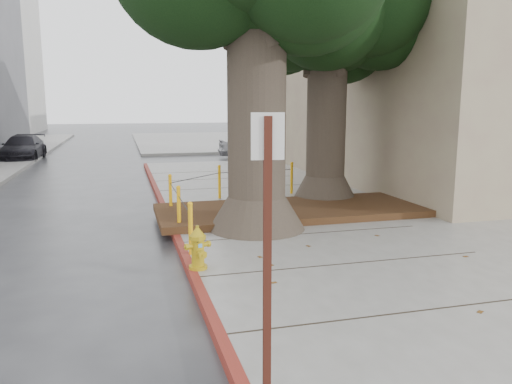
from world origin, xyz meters
TOP-DOWN VIEW (x-y plane):
  - ground at (0.00, 0.00)m, footprint 140.00×140.00m
  - sidewalk_main at (6.00, 2.50)m, footprint 16.00×26.00m
  - sidewalk_far at (6.00, 30.00)m, footprint 16.00×20.00m
  - curb_red at (-2.00, 2.50)m, footprint 0.14×26.00m
  - planter_bed at (0.90, 3.90)m, footprint 6.40×2.60m
  - building_corner at (10.00, 8.50)m, footprint 12.00×13.00m
  - building_side_white at (16.00, 26.00)m, footprint 10.00×10.00m
  - building_side_grey at (22.00, 32.00)m, footprint 12.00×14.00m
  - tree_far at (2.64, 5.32)m, footprint 4.50×3.80m
  - bollard_ring at (-0.87, 4.38)m, footprint 3.79×5.39m
  - fire_hydrant at (-1.90, 0.38)m, footprint 0.38×0.37m
  - signpost at (-1.95, -3.68)m, footprint 0.25×0.07m
  - car_silver at (3.82, 17.87)m, footprint 4.05×1.82m
  - car_red at (9.13, 17.27)m, footprint 3.97×1.52m
  - car_dark at (-7.76, 19.85)m, footprint 1.89×4.31m

SIDE VIEW (x-z plane):
  - ground at x=0.00m, z-range 0.00..0.00m
  - sidewalk_main at x=6.00m, z-range 0.00..0.15m
  - sidewalk_far at x=6.00m, z-range 0.00..0.15m
  - curb_red at x=-2.00m, z-range -0.01..0.15m
  - planter_bed at x=0.90m, z-range 0.15..0.31m
  - fire_hydrant at x=-1.90m, z-range 0.14..0.85m
  - car_dark at x=-7.76m, z-range 0.00..1.23m
  - car_red at x=9.13m, z-range 0.00..1.29m
  - bollard_ring at x=-0.87m, z-range 0.19..1.14m
  - car_silver at x=3.82m, z-range 0.00..1.35m
  - signpost at x=-1.95m, z-range 0.32..2.85m
  - building_side_white at x=16.00m, z-range 0.00..9.00m
  - building_corner at x=10.00m, z-range 0.00..10.00m
  - tree_far at x=2.64m, z-range 1.43..8.60m
  - building_side_grey at x=22.00m, z-range 0.00..12.00m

